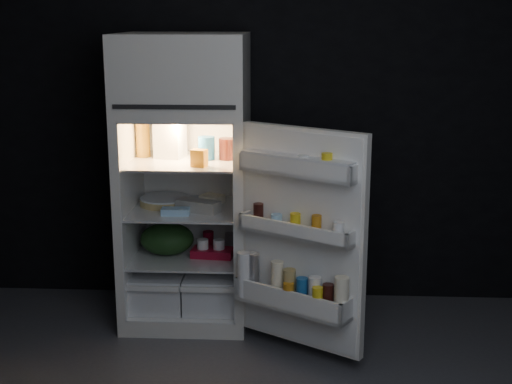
# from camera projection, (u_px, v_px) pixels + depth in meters

# --- Properties ---
(wall_back) EXTENTS (4.00, 0.00, 2.70)m
(wall_back) POSITION_uv_depth(u_px,v_px,m) (253.00, 99.00, 4.64)
(wall_back) COLOR black
(wall_back) RESTS_ON ground
(wall_front) EXTENTS (4.00, 0.00, 2.70)m
(wall_front) POSITION_uv_depth(u_px,v_px,m) (149.00, 305.00, 1.34)
(wall_front) COLOR black
(wall_front) RESTS_ON ground
(refrigerator) EXTENTS (0.76, 0.71, 1.78)m
(refrigerator) POSITION_uv_depth(u_px,v_px,m) (186.00, 170.00, 4.39)
(refrigerator) COLOR white
(refrigerator) RESTS_ON ground
(fridge_door) EXTENTS (0.71, 0.54, 1.22)m
(fridge_door) POSITION_uv_depth(u_px,v_px,m) (299.00, 244.00, 3.86)
(fridge_door) COLOR white
(fridge_door) RESTS_ON ground
(milk_jug) EXTENTS (0.19, 0.19, 0.24)m
(milk_jug) POSITION_uv_depth(u_px,v_px,m) (170.00, 138.00, 4.38)
(milk_jug) COLOR white
(milk_jug) RESTS_ON refrigerator
(mayo_jar) EXTENTS (0.12, 0.12, 0.14)m
(mayo_jar) POSITION_uv_depth(u_px,v_px,m) (207.00, 148.00, 4.33)
(mayo_jar) COLOR #1B5494
(mayo_jar) RESTS_ON refrigerator
(jam_jar) EXTENTS (0.14, 0.14, 0.13)m
(jam_jar) POSITION_uv_depth(u_px,v_px,m) (228.00, 149.00, 4.33)
(jam_jar) COLOR black
(jam_jar) RESTS_ON refrigerator
(amber_bottle) EXTENTS (0.11, 0.11, 0.22)m
(amber_bottle) POSITION_uv_depth(u_px,v_px,m) (143.00, 139.00, 4.41)
(amber_bottle) COLOR #B57D1D
(amber_bottle) RESTS_ON refrigerator
(small_carton) EXTENTS (0.10, 0.09, 0.10)m
(small_carton) POSITION_uv_depth(u_px,v_px,m) (199.00, 158.00, 4.13)
(small_carton) COLOR #BF7616
(small_carton) RESTS_ON refrigerator
(egg_carton) EXTENTS (0.29, 0.20, 0.07)m
(egg_carton) POSITION_uv_depth(u_px,v_px,m) (198.00, 206.00, 4.30)
(egg_carton) COLOR gray
(egg_carton) RESTS_ON refrigerator
(pie) EXTENTS (0.40, 0.40, 0.04)m
(pie) POSITION_uv_depth(u_px,v_px,m) (165.00, 202.00, 4.46)
(pie) COLOR tan
(pie) RESTS_ON refrigerator
(flat_package) EXTENTS (0.17, 0.09, 0.04)m
(flat_package) POSITION_uv_depth(u_px,v_px,m) (175.00, 211.00, 4.24)
(flat_package) COLOR #9ACBEF
(flat_package) RESTS_ON refrigerator
(wrapped_pkg) EXTENTS (0.17, 0.16, 0.05)m
(wrapped_pkg) POSITION_uv_depth(u_px,v_px,m) (212.00, 199.00, 4.51)
(wrapped_pkg) COLOR #FAF0CD
(wrapped_pkg) RESTS_ON refrigerator
(produce_bag) EXTENTS (0.41, 0.38, 0.20)m
(produce_bag) POSITION_uv_depth(u_px,v_px,m) (167.00, 239.00, 4.45)
(produce_bag) COLOR #193815
(produce_bag) RESTS_ON refrigerator
(yogurt_tray) EXTENTS (0.27, 0.16, 0.05)m
(yogurt_tray) POSITION_uv_depth(u_px,v_px,m) (213.00, 253.00, 4.41)
(yogurt_tray) COLOR maroon
(yogurt_tray) RESTS_ON refrigerator
(small_can_red) EXTENTS (0.09, 0.09, 0.09)m
(small_can_red) POSITION_uv_depth(u_px,v_px,m) (208.00, 238.00, 4.64)
(small_can_red) COLOR maroon
(small_can_red) RESTS_ON refrigerator
(small_can_silver) EXTENTS (0.07, 0.07, 0.09)m
(small_can_silver) POSITION_uv_depth(u_px,v_px,m) (230.00, 240.00, 4.60)
(small_can_silver) COLOR silver
(small_can_silver) RESTS_ON refrigerator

